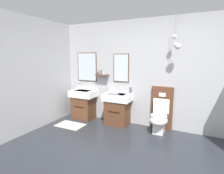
% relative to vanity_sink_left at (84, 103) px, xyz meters
% --- Properties ---
extents(wall_back, '(5.23, 0.44, 2.53)m').
position_rel_vanity_sink_left_xyz_m(wall_back, '(1.91, 0.27, 0.85)').
color(wall_back, '#A8A8AA').
rests_on(wall_back, ground).
extents(wall_left, '(0.12, 4.16, 2.53)m').
position_rel_vanity_sink_left_xyz_m(wall_left, '(-0.63, -1.75, 0.85)').
color(wall_left, '#A8A8AA').
rests_on(wall_left, ground).
extents(bath_mat, '(0.68, 0.44, 0.01)m').
position_rel_vanity_sink_left_xyz_m(bath_mat, '(-0.00, -0.60, -0.41)').
color(bath_mat, '#9E9993').
rests_on(bath_mat, ground).
extents(vanity_sink_left, '(0.67, 0.49, 0.78)m').
position_rel_vanity_sink_left_xyz_m(vanity_sink_left, '(0.00, 0.00, 0.00)').
color(vanity_sink_left, '#56331E').
rests_on(vanity_sink_left, ground).
extents(tap_on_left_sink, '(0.03, 0.13, 0.11)m').
position_rel_vanity_sink_left_xyz_m(tap_on_left_sink, '(-0.00, 0.18, 0.43)').
color(tap_on_left_sink, silver).
rests_on(tap_on_left_sink, vanity_sink_left).
extents(vanity_sink_right, '(0.67, 0.49, 0.78)m').
position_rel_vanity_sink_left_xyz_m(vanity_sink_right, '(1.01, 0.00, 0.00)').
color(vanity_sink_right, '#56331E').
rests_on(vanity_sink_right, ground).
extents(tap_on_right_sink, '(0.03, 0.13, 0.11)m').
position_rel_vanity_sink_left_xyz_m(tap_on_right_sink, '(1.01, 0.18, 0.43)').
color(tap_on_right_sink, silver).
rests_on(tap_on_right_sink, vanity_sink_right).
extents(toilet, '(0.48, 0.62, 1.00)m').
position_rel_vanity_sink_left_xyz_m(toilet, '(2.05, 0.01, -0.04)').
color(toilet, '#56331E').
rests_on(toilet, ground).
extents(toothbrush_cup, '(0.07, 0.07, 0.21)m').
position_rel_vanity_sink_left_xyz_m(toothbrush_cup, '(-0.26, 0.17, 0.42)').
color(toothbrush_cup, silver).
rests_on(toothbrush_cup, vanity_sink_left).
extents(soap_dispenser, '(0.06, 0.06, 0.19)m').
position_rel_vanity_sink_left_xyz_m(soap_dispenser, '(1.27, 0.18, 0.44)').
color(soap_dispenser, '#4C4C51').
rests_on(soap_dispenser, vanity_sink_right).
extents(folded_hand_towel, '(0.22, 0.16, 0.04)m').
position_rel_vanity_sink_left_xyz_m(folded_hand_towel, '(0.97, -0.15, 0.38)').
color(folded_hand_towel, gray).
rests_on(folded_hand_towel, vanity_sink_right).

